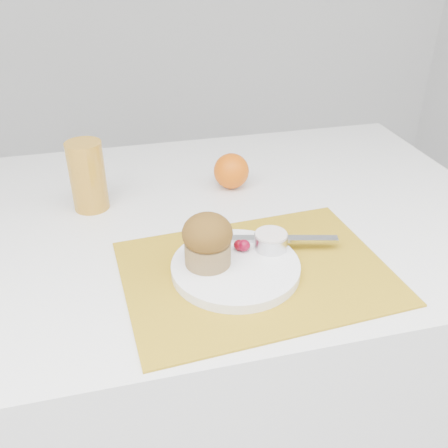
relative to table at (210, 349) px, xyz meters
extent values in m
cube|color=white|center=(0.00, 0.00, 0.00)|extent=(1.20, 0.80, 0.75)
cube|color=#B48A19|center=(0.04, -0.21, 0.38)|extent=(0.46, 0.35, 0.00)
cylinder|color=white|center=(0.00, -0.21, 0.39)|extent=(0.24, 0.24, 0.02)
cylinder|color=silver|center=(0.07, -0.17, 0.41)|extent=(0.06, 0.06, 0.03)
cylinder|color=silver|center=(0.07, -0.17, 0.42)|extent=(0.06, 0.06, 0.01)
ellipsoid|color=#51020A|center=(0.02, -0.17, 0.41)|extent=(0.02, 0.02, 0.02)
ellipsoid|color=#590215|center=(0.03, -0.17, 0.41)|extent=(0.02, 0.02, 0.02)
cube|color=silver|center=(0.09, -0.15, 0.40)|extent=(0.22, 0.07, 0.01)
sphere|color=#E75F08|center=(0.08, 0.11, 0.41)|extent=(0.08, 0.08, 0.08)
cylinder|color=#BC8323|center=(-0.22, 0.08, 0.45)|extent=(0.07, 0.07, 0.14)
cylinder|color=olive|center=(-0.04, -0.19, 0.42)|extent=(0.09, 0.09, 0.04)
ellipsoid|color=#3C240B|center=(-0.04, -0.19, 0.45)|extent=(0.08, 0.08, 0.06)
camera|label=1|loc=(-0.18, -0.85, 0.88)|focal=40.00mm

